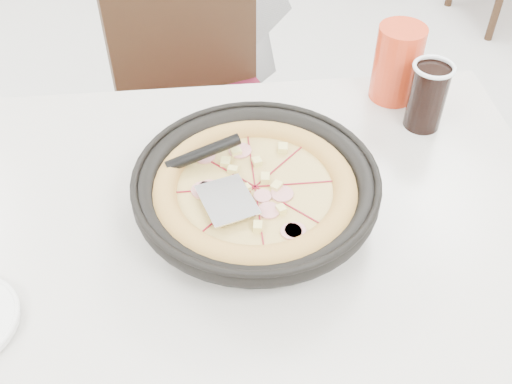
{
  "coord_description": "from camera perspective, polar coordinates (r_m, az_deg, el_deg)",
  "views": [
    {
      "loc": [
        0.33,
        -0.84,
        1.5
      ],
      "look_at": [
        0.4,
        -0.13,
        0.8
      ],
      "focal_mm": 42.0,
      "sensor_mm": 36.0,
      "label": 1
    }
  ],
  "objects": [
    {
      "name": "trivet",
      "position": [
        1.01,
        -0.56,
        -2.11
      ],
      "size": [
        0.12,
        0.12,
        0.04
      ],
      "primitive_type": "cylinder",
      "rotation": [
        0.0,
        0.0,
        0.13
      ],
      "color": "black",
      "rests_on": "main_table"
    },
    {
      "name": "chair_far",
      "position": [
        1.65,
        -4.24,
        6.22
      ],
      "size": [
        0.53,
        0.53,
        0.95
      ],
      "primitive_type": null,
      "rotation": [
        0.0,
        0.0,
        3.46
      ],
      "color": "black",
      "rests_on": "floor"
    },
    {
      "name": "pizza_pan",
      "position": [
        1.0,
        0.0,
        -0.33
      ],
      "size": [
        0.42,
        0.42,
        0.01
      ],
      "primitive_type": "cylinder",
      "rotation": [
        0.0,
        0.0,
        0.13
      ],
      "color": "black",
      "rests_on": "trivet"
    },
    {
      "name": "pizza_server",
      "position": [
        0.92,
        -2.76,
        -0.75
      ],
      "size": [
        0.1,
        0.11,
        0.0
      ],
      "primitive_type": "cube",
      "rotation": [
        0.0,
        0.0,
        0.3
      ],
      "color": "silver",
      "rests_on": "pizza"
    },
    {
      "name": "pizza",
      "position": [
        0.98,
        -0.09,
        -0.41
      ],
      "size": [
        0.37,
        0.37,
        0.02
      ],
      "primitive_type": "cylinder",
      "rotation": [
        0.0,
        0.0,
        0.13
      ],
      "color": "#B88C44",
      "rests_on": "pizza_pan"
    },
    {
      "name": "main_table",
      "position": [
        1.32,
        -3.1,
        -13.83
      ],
      "size": [
        1.29,
        0.94,
        0.75
      ],
      "primitive_type": null,
      "rotation": [
        0.0,
        0.0,
        0.13
      ],
      "color": "beige",
      "rests_on": "floor"
    },
    {
      "name": "red_cup",
      "position": [
        1.28,
        13.29,
        11.84
      ],
      "size": [
        0.11,
        0.11,
        0.16
      ],
      "primitive_type": "cylinder",
      "rotation": [
        0.0,
        0.0,
        0.13
      ],
      "color": "red",
      "rests_on": "main_table"
    },
    {
      "name": "cola_glass",
      "position": [
        1.22,
        15.97,
        8.61
      ],
      "size": [
        0.08,
        0.08,
        0.13
      ],
      "primitive_type": "cylinder",
      "rotation": [
        0.0,
        0.0,
        0.13
      ],
      "color": "black",
      "rests_on": "main_table"
    },
    {
      "name": "floor",
      "position": [
        1.75,
        -14.24,
        -16.81
      ],
      "size": [
        7.0,
        7.0,
        0.0
      ],
      "primitive_type": "plane",
      "color": "#B5B5B0",
      "rests_on": "ground"
    }
  ]
}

